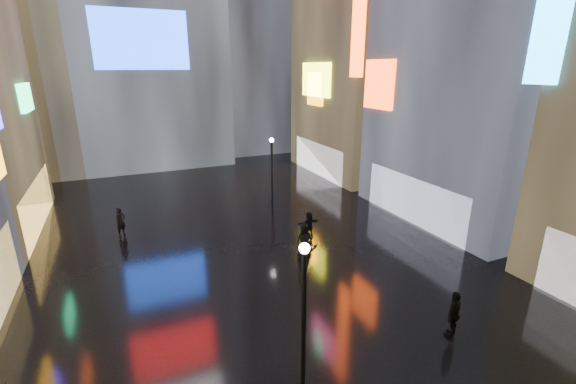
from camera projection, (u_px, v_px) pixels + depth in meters
ground at (235, 233)px, 23.69m from camera, size 140.00×140.00×0.00m
building_right_far at (370, 17)px, 34.24m from camera, size 10.28×12.00×28.00m
tower_flank_right at (240, 1)px, 44.54m from camera, size 12.00×12.00×34.00m
tower_flank_left at (1, 28)px, 33.42m from camera, size 10.00×10.00×26.00m
lamp_near at (304, 315)px, 11.00m from camera, size 0.30×0.30×5.20m
lamp_far at (272, 171)px, 26.42m from camera, size 0.30×0.30×5.20m
pedestrian_3 at (454, 314)px, 14.32m from camera, size 1.19×0.87×1.88m
pedestrian_4 at (304, 241)px, 20.36m from camera, size 0.96×0.64×1.92m
pedestrian_5 at (309, 224)px, 22.96m from camera, size 1.47×0.57×1.55m
pedestrian_6 at (121, 222)px, 23.02m from camera, size 0.77×0.71×1.76m
umbrella_2 at (305, 217)px, 19.94m from camera, size 1.03×1.02×0.81m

